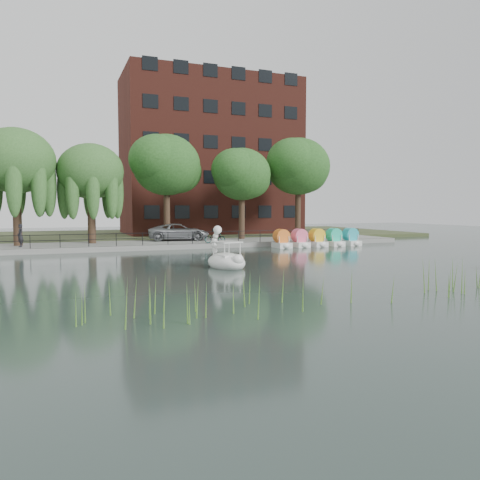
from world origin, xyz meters
TOP-DOWN VIEW (x-y plane):
  - ground_plane at (0.00, 0.00)m, footprint 120.00×120.00m
  - promenade at (0.00, 16.00)m, footprint 40.00×6.00m
  - kerb at (0.00, 13.05)m, footprint 40.00×0.25m
  - land_strip at (0.00, 30.00)m, footprint 60.00×22.00m
  - railing at (0.00, 13.25)m, footprint 32.00×0.05m
  - apartment_building at (7.00, 29.97)m, footprint 20.00×10.07m
  - willow_left at (-13.00, 16.50)m, footprint 5.88×5.88m
  - willow_mid at (-7.50, 17.00)m, footprint 5.32×5.32m
  - broadleaf_center at (-1.00, 18.00)m, footprint 6.00×6.00m
  - broadleaf_right at (6.00, 17.50)m, footprint 5.40×5.40m
  - broadleaf_far at (12.50, 18.50)m, footprint 6.30×6.30m
  - minivan at (-0.04, 17.53)m, footprint 3.76×6.58m
  - bicycle at (1.96, 13.37)m, footprint 1.33×1.80m
  - pedestrian at (-12.74, 15.01)m, footprint 0.71×0.84m
  - swan_boat at (-1.52, 1.02)m, footprint 2.30×3.05m
  - pedal_boat_row at (10.58, 11.51)m, footprint 7.95×1.70m
  - reed_bank at (2.00, -9.50)m, footprint 24.00×2.40m

SIDE VIEW (x-z plane):
  - ground_plane at x=0.00m, z-range 0.00..0.00m
  - land_strip at x=0.00m, z-range 0.00..0.36m
  - promenade at x=0.00m, z-range 0.00..0.40m
  - kerb at x=0.00m, z-range 0.00..0.40m
  - swan_boat at x=-1.52m, z-range -0.65..1.67m
  - reed_bank at x=2.00m, z-range 0.00..1.20m
  - pedal_boat_row at x=10.58m, z-range -0.09..1.31m
  - bicycle at x=1.96m, z-range 0.40..1.40m
  - railing at x=0.00m, z-range 0.65..1.65m
  - minivan at x=-0.04m, z-range 0.40..2.13m
  - pedestrian at x=-12.74m, z-range 0.40..2.38m
  - willow_mid at x=-7.50m, z-range 2.17..10.32m
  - broadleaf_right at x=6.00m, z-range 2.22..10.55m
  - willow_left at x=-13.00m, z-range 2.37..11.38m
  - broadleaf_center at x=-1.00m, z-range 2.44..11.69m
  - broadleaf_far at x=12.50m, z-range 2.54..12.25m
  - apartment_building at x=7.00m, z-range 0.36..18.36m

